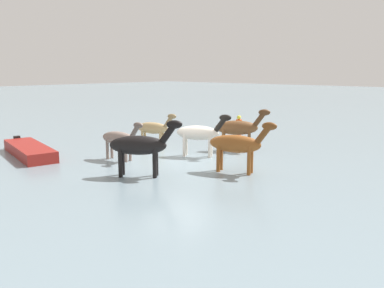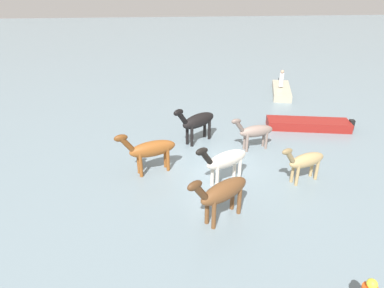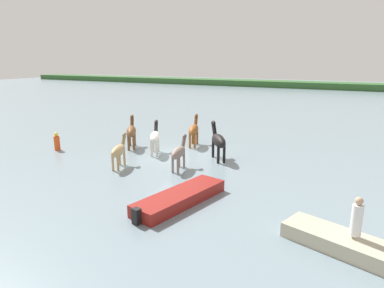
{
  "view_description": "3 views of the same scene",
  "coord_description": "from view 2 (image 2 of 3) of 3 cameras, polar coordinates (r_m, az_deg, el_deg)",
  "views": [
    {
      "loc": [
        11.58,
        10.9,
        3.78
      ],
      "look_at": [
        -0.7,
        0.14,
        0.69
      ],
      "focal_mm": 36.93,
      "sensor_mm": 36.0,
      "label": 1
    },
    {
      "loc": [
        -12.01,
        2.51,
        7.01
      ],
      "look_at": [
        0.83,
        0.93,
        0.7
      ],
      "focal_mm": 29.96,
      "sensor_mm": 36.0,
      "label": 2
    },
    {
      "loc": [
        9.56,
        -16.95,
        5.62
      ],
      "look_at": [
        0.68,
        0.68,
        0.67
      ],
      "focal_mm": 31.88,
      "sensor_mm": 36.0,
      "label": 3
    }
  ],
  "objects": [
    {
      "name": "horse_chestnut_trailing",
      "position": [
        15.37,
        11.12,
        2.21
      ],
      "size": [
        0.8,
        2.19,
        1.69
      ],
      "rotation": [
        0.0,
        0.0,
        1.75
      ],
      "color": "gray",
      "rests_on": "ground_plane"
    },
    {
      "name": "boat_launch_far",
      "position": [
        18.86,
        19.97,
        3.12
      ],
      "size": [
        2.18,
        4.68,
        0.73
      ],
      "rotation": [
        0.0,
        0.0,
        1.35
      ],
      "color": "maroon",
      "rests_on": "ground_plane"
    },
    {
      "name": "person_boatman_standing",
      "position": [
        24.35,
        15.64,
        11.1
      ],
      "size": [
        0.32,
        0.32,
        1.19
      ],
      "color": "silver",
      "rests_on": "boat_dinghy_port"
    },
    {
      "name": "horse_dun_straggler",
      "position": [
        15.75,
        0.93,
        4.08
      ],
      "size": [
        1.9,
        2.35,
        2.05
      ],
      "rotation": [
        0.0,
        0.0,
        2.21
      ],
      "color": "black",
      "rests_on": "ground_plane"
    },
    {
      "name": "horse_dark_mare",
      "position": [
        13.19,
        -7.39,
        -0.94
      ],
      "size": [
        1.16,
        2.51,
        1.96
      ],
      "rotation": [
        0.0,
        0.0,
        1.88
      ],
      "color": "brown",
      "rests_on": "ground_plane"
    },
    {
      "name": "horse_pinto_flank",
      "position": [
        12.4,
        5.91,
        -2.89
      ],
      "size": [
        1.46,
        2.33,
        1.89
      ],
      "rotation": [
        0.0,
        0.0,
        2.05
      ],
      "color": "silver",
      "rests_on": "ground_plane"
    },
    {
      "name": "ground_plane",
      "position": [
        14.13,
        4.17,
        -3.79
      ],
      "size": [
        161.66,
        161.66,
        0.0
      ],
      "primitive_type": "plane",
      "color": "gray"
    },
    {
      "name": "horse_mid_herd",
      "position": [
        13.29,
        19.5,
        -2.83
      ],
      "size": [
        1.02,
        2.15,
        1.68
      ],
      "rotation": [
        0.0,
        0.0,
        1.9
      ],
      "color": "tan",
      "rests_on": "ground_plane"
    },
    {
      "name": "boat_dinghy_port",
      "position": [
        24.73,
        15.59,
        9.0
      ],
      "size": [
        4.52,
        2.49,
        0.73
      ],
      "rotation": [
        0.0,
        0.0,
        2.82
      ],
      "color": "#B7AD93",
      "rests_on": "ground_plane"
    },
    {
      "name": "horse_lead",
      "position": [
        10.48,
        5.41,
        -8.5
      ],
      "size": [
        1.72,
        2.35,
        1.98
      ],
      "rotation": [
        0.0,
        0.0,
        2.15
      ],
      "color": "brown",
      "rests_on": "ground_plane"
    }
  ]
}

